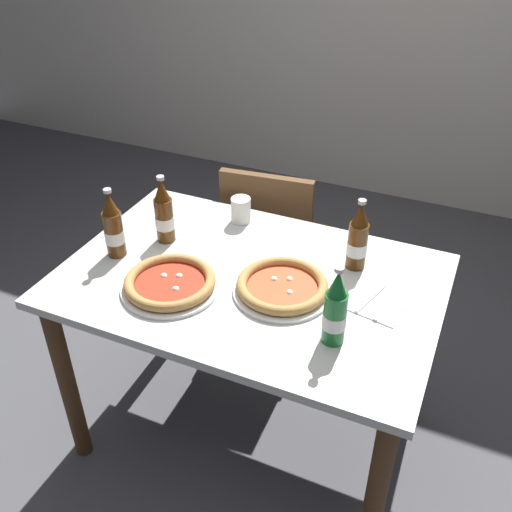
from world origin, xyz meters
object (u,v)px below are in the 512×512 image
(beer_bottle_left, at_px, (335,311))
(napkin_with_cutlery, at_px, (377,301))
(pizza_margherita_near, at_px, (282,287))
(beer_bottle_right, at_px, (113,228))
(chair_behind_table, at_px, (273,241))
(paper_cup, at_px, (241,210))
(beer_bottle_center, at_px, (164,214))
(beer_bottle_extra, at_px, (358,240))
(dining_table_main, at_px, (250,305))
(pizza_marinara_far, at_px, (170,283))

(beer_bottle_left, distance_m, napkin_with_cutlery, 0.25)
(pizza_margherita_near, distance_m, beer_bottle_right, 0.59)
(chair_behind_table, relative_size, napkin_with_cutlery, 4.05)
(beer_bottle_left, bearing_deg, paper_cup, 136.52)
(chair_behind_table, relative_size, pizza_margherita_near, 2.78)
(pizza_margherita_near, distance_m, napkin_with_cutlery, 0.29)
(chair_behind_table, distance_m, beer_bottle_center, 0.67)
(beer_bottle_center, xyz_separation_m, beer_bottle_extra, (0.65, 0.11, 0.00))
(chair_behind_table, distance_m, beer_bottle_left, 1.00)
(beer_bottle_extra, bearing_deg, beer_bottle_center, -170.29)
(dining_table_main, xyz_separation_m, beer_bottle_right, (-0.46, -0.06, 0.22))
(chair_behind_table, height_order, paper_cup, chair_behind_table)
(chair_behind_table, bearing_deg, beer_bottle_left, 116.17)
(napkin_with_cutlery, bearing_deg, beer_bottle_center, 177.03)
(beer_bottle_center, distance_m, napkin_with_cutlery, 0.77)
(dining_table_main, distance_m, beer_bottle_right, 0.52)
(pizza_marinara_far, relative_size, napkin_with_cutlery, 1.46)
(dining_table_main, bearing_deg, pizza_marinara_far, -142.31)
(beer_bottle_left, bearing_deg, napkin_with_cutlery, 71.59)
(pizza_margherita_near, bearing_deg, napkin_with_cutlery, 14.84)
(beer_bottle_center, bearing_deg, pizza_marinara_far, -56.33)
(pizza_marinara_far, xyz_separation_m, beer_bottle_extra, (0.49, 0.35, 0.08))
(dining_table_main, xyz_separation_m, beer_bottle_extra, (0.29, 0.19, 0.22))
(chair_behind_table, bearing_deg, paper_cup, 82.79)
(beer_bottle_extra, height_order, paper_cup, beer_bottle_extra)
(chair_behind_table, bearing_deg, beer_bottle_center, 63.81)
(dining_table_main, xyz_separation_m, paper_cup, (-0.17, 0.30, 0.16))
(dining_table_main, distance_m, beer_bottle_left, 0.43)
(pizza_marinara_far, height_order, beer_bottle_center, beer_bottle_center)
(pizza_margherita_near, bearing_deg, beer_bottle_right, -176.94)
(pizza_margherita_near, xyz_separation_m, beer_bottle_right, (-0.59, -0.03, 0.08))
(beer_bottle_right, bearing_deg, beer_bottle_extra, 18.76)
(beer_bottle_right, xyz_separation_m, napkin_with_cutlery, (0.87, 0.11, -0.10))
(chair_behind_table, bearing_deg, beer_bottle_right, 59.95)
(beer_bottle_left, xyz_separation_m, beer_bottle_extra, (-0.04, 0.37, 0.00))
(beer_bottle_extra, bearing_deg, chair_behind_table, 137.80)
(pizza_marinara_far, distance_m, beer_bottle_right, 0.29)
(pizza_marinara_far, height_order, beer_bottle_left, beer_bottle_left)
(dining_table_main, distance_m, beer_bottle_extra, 0.41)
(beer_bottle_left, height_order, beer_bottle_right, same)
(chair_behind_table, height_order, beer_bottle_center, beer_bottle_center)
(beer_bottle_left, height_order, beer_bottle_center, same)
(beer_bottle_center, relative_size, beer_bottle_extra, 1.00)
(beer_bottle_center, bearing_deg, pizza_margherita_near, -13.25)
(dining_table_main, bearing_deg, paper_cup, 119.64)
(chair_behind_table, xyz_separation_m, paper_cup, (-0.00, -0.31, 0.32))
(pizza_marinara_far, distance_m, napkin_with_cutlery, 0.64)
(pizza_margherita_near, height_order, napkin_with_cutlery, pizza_margherita_near)
(pizza_marinara_far, relative_size, beer_bottle_extra, 1.24)
(pizza_marinara_far, bearing_deg, paper_cup, 86.55)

